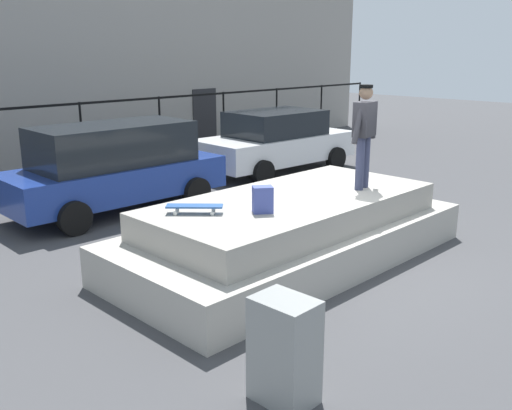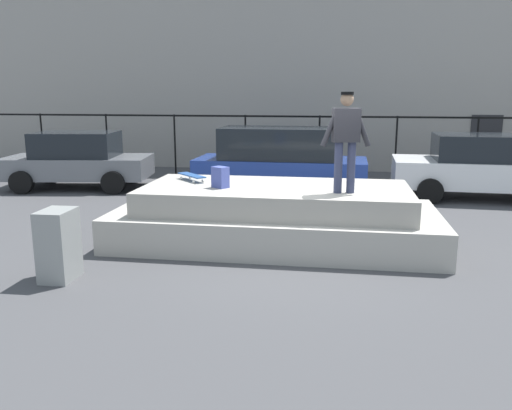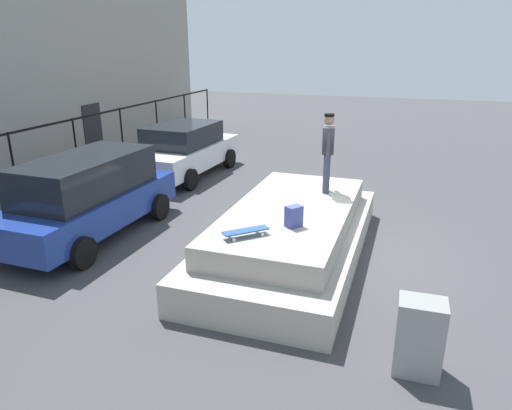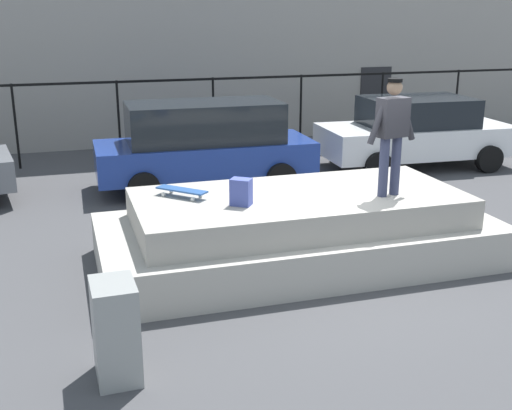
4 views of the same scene
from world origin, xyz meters
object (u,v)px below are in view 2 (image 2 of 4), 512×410
object	(u,v)px
skateboard	(192,176)
utility_box	(58,245)
car_grey_sedan_near	(78,160)
car_white_sedan_far	(483,166)
car_blue_hatchback_mid	(281,160)
backpack	(220,177)
skateboarder	(346,135)

from	to	relation	value
skateboard	utility_box	world-z (taller)	skateboard
car_grey_sedan_near	car_white_sedan_far	bearing A→B (deg)	1.21
skateboard	utility_box	distance (m)	3.17
car_grey_sedan_near	car_white_sedan_far	size ratio (longest dim) A/B	0.93
car_blue_hatchback_mid	car_white_sedan_far	xyz separation A→B (m)	(5.27, 0.37, -0.10)
backpack	car_grey_sedan_near	xyz separation A→B (m)	(-5.35, 4.95, -0.41)
skateboarder	utility_box	size ratio (longest dim) A/B	1.60
backpack	car_white_sedan_far	bearing A→B (deg)	-102.89
car_blue_hatchback_mid	utility_box	bearing A→B (deg)	-109.82
skateboarder	skateboard	world-z (taller)	skateboarder
skateboarder	car_grey_sedan_near	xyz separation A→B (m)	(-7.55, 5.10, -1.21)
skateboard	car_grey_sedan_near	bearing A→B (deg)	137.15
car_blue_hatchback_mid	utility_box	size ratio (longest dim) A/B	4.32
skateboard	car_blue_hatchback_mid	world-z (taller)	car_blue_hatchback_mid
skateboarder	car_blue_hatchback_mid	size ratio (longest dim) A/B	0.37
backpack	skateboard	bearing A→B (deg)	-6.50
car_blue_hatchback_mid	car_white_sedan_far	bearing A→B (deg)	3.96
car_blue_hatchback_mid	car_grey_sedan_near	bearing A→B (deg)	178.76
backpack	car_blue_hatchback_mid	distance (m)	4.86
car_white_sedan_far	utility_box	size ratio (longest dim) A/B	4.36
utility_box	car_grey_sedan_near	bearing A→B (deg)	114.04
skateboarder	car_white_sedan_far	size ratio (longest dim) A/B	0.37
skateboarder	car_blue_hatchback_mid	xyz separation A→B (m)	(-1.63, 4.98, -1.08)
car_blue_hatchback_mid	utility_box	world-z (taller)	car_blue_hatchback_mid
car_white_sedan_far	backpack	bearing A→B (deg)	-138.40
skateboard	car_white_sedan_far	size ratio (longest dim) A/B	0.15
car_grey_sedan_near	skateboarder	bearing A→B (deg)	-34.05
utility_box	backpack	bearing A→B (deg)	46.90
backpack	utility_box	xyz separation A→B (m)	(-1.96, -2.20, -0.71)
backpack	skateboarder	bearing A→B (deg)	-148.55
skateboarder	car_grey_sedan_near	bearing A→B (deg)	145.95
skateboard	car_grey_sedan_near	world-z (taller)	car_grey_sedan_near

